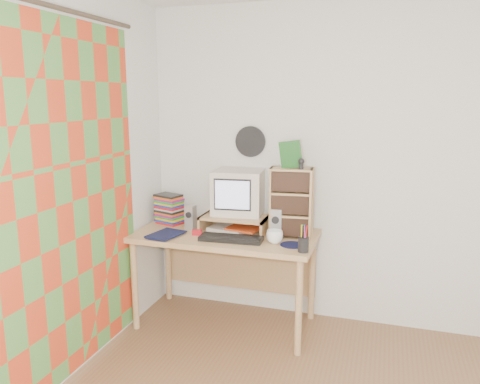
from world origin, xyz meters
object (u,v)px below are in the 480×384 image
Objects in this scene: crt_monitor at (238,193)px; dvd_stack at (169,206)px; cd_rack at (291,203)px; mug at (275,237)px; desk at (228,247)px; keyboard at (231,239)px; diary at (155,231)px.

crt_monitor reaches higher than dvd_stack.
mug is (-0.07, -0.20, -0.21)m from cd_rack.
desk is 3.02× the size of keyboard.
crt_monitor reaches higher than diary.
cd_rack reaches higher than keyboard.
keyboard is at bearing -64.97° from desk.
keyboard is 0.32m from mug.
mug reaches higher than diary.
keyboard is 0.89× the size of cd_rack.
dvd_stack is 2.44× the size of mug.
keyboard is (0.11, -0.23, 0.15)m from desk.
mug is at bearing -23.75° from desk.
crt_monitor reaches higher than keyboard.
mug is at bearing -116.14° from cd_rack.
cd_rack is 0.30m from mug.
keyboard is 0.61m from diary.
keyboard is at bearing -7.32° from dvd_stack.
dvd_stack is 0.56× the size of cd_rack.
crt_monitor is 0.42m from keyboard.
dvd_stack reaches higher than desk.
cd_rack is at bearing 14.26° from dvd_stack.
dvd_stack reaches higher than mug.
desk is 0.61m from dvd_stack.
diary reaches higher than desk.
dvd_stack reaches higher than keyboard.
desk is at bearing -130.22° from crt_monitor.
crt_monitor is 0.62m from dvd_stack.
desk is 2.68× the size of cd_rack.
crt_monitor is 0.70m from diary.
crt_monitor is at bearing 95.20° from keyboard.
crt_monitor is 0.71× the size of cd_rack.
crt_monitor is at bearing 18.71° from dvd_stack.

